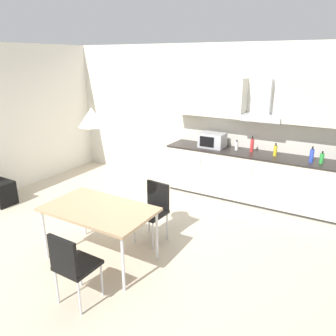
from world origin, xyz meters
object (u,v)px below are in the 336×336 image
at_px(bottle_green, 322,158).
at_px(bottle_blue, 312,155).
at_px(guitar_amp, 0,193).
at_px(microwave, 212,140).
at_px(chair_far_right, 154,206).
at_px(dining_table, 99,211).
at_px(pendant_lamp, 92,117).
at_px(bottle_yellow, 275,151).
at_px(chair_near_right, 71,262).
at_px(bottle_red, 252,145).
at_px(bottle_white, 237,146).

distance_m(bottle_green, bottle_blue, 0.16).
xyz_separation_m(bottle_green, guitar_amp, (-5.09, -2.47, -0.79)).
bearing_deg(microwave, chair_far_right, -89.94).
xyz_separation_m(dining_table, pendant_lamp, (0.00, 0.00, 1.22)).
distance_m(microwave, bottle_yellow, 1.20).
relative_size(chair_near_right, guitar_amp, 1.67).
relative_size(bottle_yellow, bottle_red, 0.77).
distance_m(bottle_white, dining_table, 3.07).
bearing_deg(guitar_amp, bottle_white, 35.10).
bearing_deg(bottle_green, dining_table, -128.41).
distance_m(guitar_amp, pendant_lamp, 3.31).
xyz_separation_m(bottle_white, chair_near_right, (-0.49, -3.76, -0.48)).
relative_size(bottle_blue, bottle_yellow, 1.17).
distance_m(microwave, dining_table, 2.96).
distance_m(dining_table, chair_far_right, 0.89).
relative_size(bottle_green, bottle_yellow, 0.89).
relative_size(bottle_red, pendant_lamp, 0.93).
bearing_deg(guitar_amp, chair_far_right, 7.14).
height_order(bottle_white, chair_near_right, bottle_white).
distance_m(bottle_yellow, pendant_lamp, 3.42).
height_order(chair_far_right, guitar_amp, chair_far_right).
xyz_separation_m(microwave, bottle_green, (1.96, -0.04, -0.05)).
xyz_separation_m(bottle_yellow, dining_table, (-1.52, -2.93, -0.32)).
height_order(bottle_green, dining_table, bottle_green).
xyz_separation_m(bottle_white, bottle_red, (0.28, 0.03, 0.04)).
bearing_deg(pendant_lamp, bottle_red, 69.90).
distance_m(bottle_green, pendant_lamp, 3.79).
xyz_separation_m(microwave, bottle_yellow, (1.20, 0.01, -0.04)).
distance_m(bottle_green, bottle_white, 1.48).
distance_m(bottle_blue, bottle_white, 1.33).
bearing_deg(chair_far_right, bottle_blue, 48.74).
xyz_separation_m(bottle_blue, bottle_yellow, (-0.61, 0.07, -0.02)).
height_order(bottle_blue, bottle_white, bottle_blue).
relative_size(bottle_yellow, chair_far_right, 0.26).
relative_size(microwave, bottle_red, 1.61).
relative_size(bottle_white, bottle_red, 0.67).
distance_m(microwave, bottle_red, 0.77).
height_order(microwave, bottle_blue, microwave).
relative_size(dining_table, pendant_lamp, 4.43).
relative_size(bottle_yellow, dining_table, 0.16).
distance_m(bottle_green, dining_table, 3.69).
bearing_deg(bottle_yellow, pendant_lamp, -117.46).
xyz_separation_m(bottle_green, bottle_yellow, (-0.76, 0.05, 0.01)).
height_order(dining_table, guitar_amp, dining_table).
bearing_deg(bottle_yellow, bottle_blue, -6.57).
distance_m(bottle_green, chair_near_right, 4.20).
bearing_deg(pendant_lamp, bottle_green, 51.59).
distance_m(microwave, guitar_amp, 4.10).
xyz_separation_m(dining_table, chair_far_right, (0.33, 0.80, -0.17)).
height_order(bottle_yellow, bottle_red, bottle_red).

